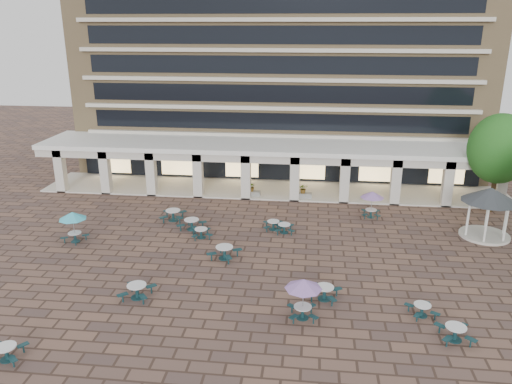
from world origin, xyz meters
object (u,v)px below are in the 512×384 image
at_px(picnic_table_0, 6,352).
at_px(planter_right, 303,192).
at_px(picnic_table_2, 324,292).
at_px(gazebo, 490,200).
at_px(planter_left, 252,191).
at_px(picnic_table_1, 137,290).

bearing_deg(picnic_table_0, planter_right, 54.36).
relative_size(picnic_table_2, planter_right, 1.35).
distance_m(gazebo, planter_left, 19.09).
height_order(picnic_table_1, planter_left, planter_left).
xyz_separation_m(picnic_table_0, picnic_table_2, (14.39, 6.97, 0.04)).
bearing_deg(picnic_table_2, planter_left, 124.77).
bearing_deg(picnic_table_1, picnic_table_2, 9.73).
distance_m(picnic_table_2, planter_right, 16.91).
distance_m(picnic_table_1, planter_left, 18.36).
bearing_deg(planter_left, picnic_table_0, -109.15).
xyz_separation_m(picnic_table_2, planter_right, (-1.58, 16.83, 0.12)).
bearing_deg(picnic_table_0, picnic_table_1, 48.37).
height_order(picnic_table_2, planter_left, planter_left).
bearing_deg(gazebo, planter_right, 152.82).
bearing_deg(planter_left, picnic_table_2, -70.00).
bearing_deg(picnic_table_1, planter_left, 80.71).
bearing_deg(planter_left, planter_right, 0.00).
distance_m(picnic_table_1, gazebo, 24.69).
xyz_separation_m(gazebo, planter_left, (-17.72, 6.76, -2.17)).
distance_m(picnic_table_2, planter_left, 17.91).
height_order(picnic_table_0, planter_right, planter_right).
bearing_deg(planter_left, gazebo, -20.89).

